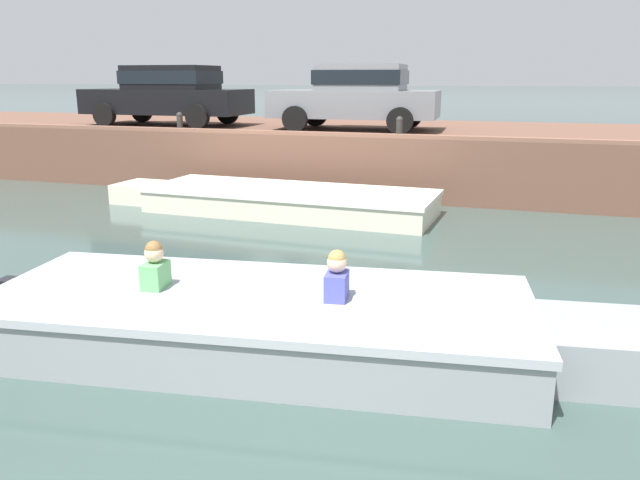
{
  "coord_description": "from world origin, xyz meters",
  "views": [
    {
      "loc": [
        1.44,
        -1.04,
        2.63
      ],
      "look_at": [
        -0.24,
        4.2,
        1.19
      ],
      "focal_mm": 35.0,
      "sensor_mm": 36.0,
      "label": 1
    }
  ],
  "objects_px": {
    "boat_moored_west_cream": "(277,200)",
    "car_left_inner_grey": "(357,94)",
    "car_leftmost_black": "(169,93)",
    "mooring_bollard_mid": "(399,126)",
    "motorboat_passing": "(283,323)",
    "mooring_bollard_west": "(180,121)"
  },
  "relations": [
    {
      "from": "mooring_bollard_mid",
      "to": "boat_moored_west_cream",
      "type": "bearing_deg",
      "value": -137.96
    },
    {
      "from": "boat_moored_west_cream",
      "to": "motorboat_passing",
      "type": "xyz_separation_m",
      "value": [
        2.48,
        -6.1,
        0.05
      ]
    },
    {
      "from": "car_left_inner_grey",
      "to": "mooring_bollard_mid",
      "type": "height_order",
      "value": "car_left_inner_grey"
    },
    {
      "from": "car_leftmost_black",
      "to": "mooring_bollard_mid",
      "type": "bearing_deg",
      "value": -13.87
    },
    {
      "from": "motorboat_passing",
      "to": "mooring_bollard_mid",
      "type": "bearing_deg",
      "value": 92.89
    },
    {
      "from": "motorboat_passing",
      "to": "mooring_bollard_west",
      "type": "distance_m",
      "value": 9.88
    },
    {
      "from": "car_leftmost_black",
      "to": "mooring_bollard_west",
      "type": "height_order",
      "value": "car_leftmost_black"
    },
    {
      "from": "mooring_bollard_mid",
      "to": "car_left_inner_grey",
      "type": "bearing_deg",
      "value": 129.92
    },
    {
      "from": "motorboat_passing",
      "to": "car_leftmost_black",
      "type": "xyz_separation_m",
      "value": [
        -6.91,
        9.58,
        1.94
      ]
    },
    {
      "from": "car_leftmost_black",
      "to": "mooring_bollard_mid",
      "type": "relative_size",
      "value": 9.81
    },
    {
      "from": "boat_moored_west_cream",
      "to": "car_left_inner_grey",
      "type": "height_order",
      "value": "car_left_inner_grey"
    },
    {
      "from": "car_leftmost_black",
      "to": "mooring_bollard_west",
      "type": "xyz_separation_m",
      "value": [
        1.23,
        -1.61,
        -0.61
      ]
    },
    {
      "from": "mooring_bollard_mid",
      "to": "car_leftmost_black",
      "type": "bearing_deg",
      "value": 166.13
    },
    {
      "from": "motorboat_passing",
      "to": "car_leftmost_black",
      "type": "relative_size",
      "value": 1.49
    },
    {
      "from": "boat_moored_west_cream",
      "to": "car_left_inner_grey",
      "type": "distance_m",
      "value": 4.07
    },
    {
      "from": "boat_moored_west_cream",
      "to": "motorboat_passing",
      "type": "relative_size",
      "value": 1.06
    },
    {
      "from": "motorboat_passing",
      "to": "boat_moored_west_cream",
      "type": "bearing_deg",
      "value": 112.09
    },
    {
      "from": "motorboat_passing",
      "to": "mooring_bollard_west",
      "type": "relative_size",
      "value": 14.64
    },
    {
      "from": "car_leftmost_black",
      "to": "car_left_inner_grey",
      "type": "height_order",
      "value": "same"
    },
    {
      "from": "boat_moored_west_cream",
      "to": "motorboat_passing",
      "type": "distance_m",
      "value": 6.58
    },
    {
      "from": "motorboat_passing",
      "to": "car_left_inner_grey",
      "type": "distance_m",
      "value": 9.93
    },
    {
      "from": "mooring_bollard_west",
      "to": "mooring_bollard_mid",
      "type": "bearing_deg",
      "value": 0.0
    }
  ]
}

